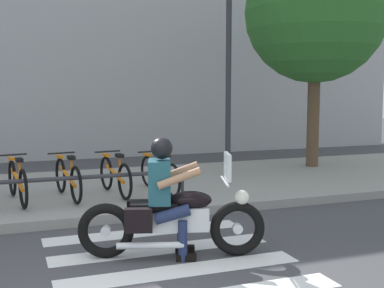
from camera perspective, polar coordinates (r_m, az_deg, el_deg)
The scene contains 14 objects.
sidewalk at distance 9.73m, azimuth -15.21°, elevation -5.50°, with size 24.00×4.40×0.15m, color gray.
crosswalk_stripe_3 at distance 5.77m, azimuth -1.14°, elevation -14.20°, with size 2.80×0.40×0.01m, color white.
crosswalk_stripe_4 at distance 6.49m, azimuth -3.52°, elevation -11.86°, with size 2.80×0.40×0.01m, color white.
crosswalk_stripe_5 at distance 7.22m, azimuth -5.40°, elevation -9.98°, with size 2.80×0.40×0.01m, color white.
motorcycle at distance 6.08m, azimuth -2.19°, elevation -8.53°, with size 2.20×0.91×1.26m.
rider at distance 6.00m, azimuth -2.94°, elevation -5.10°, with size 0.73×0.66×1.46m.
bicycle_2 at distance 8.79m, azimuth -19.28°, elevation -4.04°, with size 0.48×1.72×0.77m.
bicycle_3 at distance 8.84m, azimuth -13.97°, elevation -3.82°, with size 0.48×1.66×0.77m.
bicycle_4 at distance 8.97m, azimuth -8.76°, elevation -3.59°, with size 0.48×1.59×0.76m.
bicycle_5 at distance 9.17m, azimuth -3.75°, elevation -3.41°, with size 0.48×1.68×0.72m.
bike_rack at distance 8.25m, azimuth -16.36°, elevation -4.11°, with size 4.69×0.07×0.49m.
street_lamp at distance 10.90m, azimuth 4.19°, elevation 9.52°, with size 0.28×0.28×4.37m.
tree_near_rack at distance 12.56m, azimuth 13.94°, elevation 14.39°, with size 3.37×3.37×5.54m.
building_backdrop at distance 15.35m, azimuth -17.68°, elevation 13.57°, with size 24.00×1.20×8.10m, color #AFAFAF.
Camera 1 is at (-0.83, -4.30, 2.02)m, focal length 46.80 mm.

